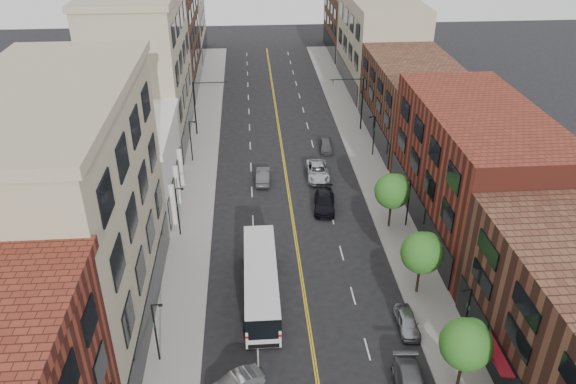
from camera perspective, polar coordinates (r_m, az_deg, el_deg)
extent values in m
cube|color=gray|center=(64.30, -9.09, 1.19)|extent=(4.00, 110.00, 0.15)
cube|color=gray|center=(65.54, 8.59, 1.81)|extent=(4.00, 110.00, 0.15)
cube|color=tan|center=(42.52, -21.41, -2.67)|extent=(10.00, 22.00, 18.00)
cube|color=silver|center=(60.08, -16.29, 2.41)|extent=(10.00, 14.00, 8.00)
cube|color=tan|center=(73.80, -14.52, 11.92)|extent=(10.00, 20.00, 18.00)
cube|color=#502C20|center=(93.22, -12.55, 14.78)|extent=(10.00, 20.00, 15.00)
cube|color=tan|center=(110.13, -11.55, 18.43)|extent=(10.00, 16.00, 20.00)
cube|color=maroon|center=(55.65, 18.43, 2.13)|extent=(10.00, 22.00, 12.00)
cube|color=#502C20|center=(74.14, 12.64, 8.95)|extent=(10.00, 20.00, 10.00)
cube|color=tan|center=(92.91, 9.26, 14.72)|extent=(10.00, 22.00, 14.00)
cube|color=#502C20|center=(112.27, 6.93, 16.63)|extent=(10.00, 18.00, 11.00)
cylinder|color=black|center=(40.71, 17.03, -17.23)|extent=(0.22, 0.22, 2.50)
sphere|color=#1F5E1A|center=(38.88, 17.61, -14.53)|extent=(3.40, 3.40, 3.40)
sphere|color=#1F5E1A|center=(38.98, 18.23, -13.50)|extent=(2.04, 2.04, 2.04)
cylinder|color=black|center=(47.61, 13.07, -8.62)|extent=(0.22, 0.22, 2.50)
sphere|color=#1F5E1A|center=(46.06, 13.44, -6.03)|extent=(3.40, 3.40, 3.40)
sphere|color=#1F5E1A|center=(46.23, 13.97, -5.19)|extent=(2.04, 2.04, 2.04)
cylinder|color=black|center=(55.47, 10.30, -2.29)|extent=(0.22, 0.22, 2.50)
sphere|color=#1F5E1A|center=(54.14, 10.54, 0.09)|extent=(3.40, 3.40, 3.40)
sphere|color=#1F5E1A|center=(54.36, 11.00, 0.78)|extent=(2.04, 2.04, 2.04)
cylinder|color=black|center=(40.97, -13.30, -13.76)|extent=(0.14, 0.14, 5.00)
cylinder|color=black|center=(39.27, -13.21, -11.10)|extent=(0.70, 0.10, 0.10)
cube|color=black|center=(39.26, -12.83, -11.15)|extent=(0.28, 0.14, 0.14)
cube|color=#19592D|center=(40.37, -13.45, -12.83)|extent=(0.04, 0.55, 0.35)
cylinder|color=black|center=(53.64, -11.12, -2.00)|extent=(0.14, 0.14, 5.00)
cylinder|color=black|center=(52.35, -11.00, 0.34)|extent=(0.70, 0.10, 0.10)
cube|color=black|center=(52.35, -10.72, 0.31)|extent=(0.28, 0.14, 0.14)
cube|color=#19592D|center=(53.18, -11.21, -1.17)|extent=(0.04, 0.55, 0.35)
cylinder|color=black|center=(67.74, -9.84, 5.08)|extent=(0.14, 0.14, 5.00)
cylinder|color=black|center=(66.72, -9.72, 7.05)|extent=(0.70, 0.10, 0.10)
cube|color=black|center=(66.72, -9.50, 7.02)|extent=(0.28, 0.14, 0.14)
cube|color=#19592D|center=(67.38, -9.90, 5.78)|extent=(0.04, 0.55, 0.35)
cylinder|color=black|center=(43.07, 17.67, -11.98)|extent=(0.14, 0.14, 5.00)
cylinder|color=black|center=(41.39, 17.74, -9.43)|extent=(0.70, 0.10, 0.10)
cube|color=black|center=(41.33, 17.40, -9.51)|extent=(0.28, 0.14, 0.14)
cube|color=#19592D|center=(42.50, 17.85, -11.07)|extent=(0.04, 0.55, 0.35)
cylinder|color=black|center=(55.26, 12.12, -1.11)|extent=(0.14, 0.14, 5.00)
cylinder|color=black|center=(53.96, 12.04, 1.16)|extent=(0.70, 0.10, 0.10)
cube|color=black|center=(53.92, 11.78, 1.11)|extent=(0.28, 0.14, 0.14)
cube|color=#19592D|center=(54.82, 12.22, -0.30)|extent=(0.04, 0.55, 0.35)
cylinder|color=black|center=(69.03, 8.72, 5.66)|extent=(0.14, 0.14, 5.00)
cylinder|color=black|center=(67.99, 8.59, 7.58)|extent=(0.70, 0.10, 0.10)
cube|color=black|center=(67.96, 8.38, 7.54)|extent=(0.28, 0.14, 0.14)
cube|color=#19592D|center=(68.68, 8.78, 6.34)|extent=(0.04, 0.55, 0.35)
cylinder|color=black|center=(74.68, -9.44, 8.39)|extent=(0.18, 0.18, 7.20)
cylinder|color=black|center=(73.36, -7.92, 10.95)|extent=(4.40, 0.12, 0.12)
imported|color=black|center=(73.39, -6.47, 10.72)|extent=(0.15, 0.18, 0.90)
cylinder|color=black|center=(75.85, 7.53, 8.87)|extent=(0.18, 0.18, 7.20)
cylinder|color=black|center=(74.32, 6.01, 11.31)|extent=(4.40, 0.12, 0.12)
imported|color=black|center=(74.16, 4.59, 11.01)|extent=(0.15, 0.18, 0.90)
cube|color=silver|center=(45.89, -2.77, -9.01)|extent=(2.61, 11.96, 2.89)
cube|color=black|center=(45.46, -2.80, -8.33)|extent=(2.65, 12.00, 1.05)
cube|color=#A70B0C|center=(46.08, -2.77, -9.30)|extent=(2.65, 12.00, 0.22)
cube|color=black|center=(41.19, -2.52, -13.94)|extent=(2.19, 0.06, 1.59)
cylinder|color=black|center=(43.64, -4.35, -13.53)|extent=(0.28, 0.96, 0.96)
cylinder|color=black|center=(43.66, -0.80, -13.40)|extent=(0.28, 0.96, 0.96)
cylinder|color=black|center=(49.76, -4.41, -7.26)|extent=(0.28, 0.96, 0.96)
cylinder|color=black|center=(49.78, -1.36, -7.15)|extent=(0.28, 0.96, 0.96)
imported|color=#A0A3A7|center=(39.66, -5.41, -18.86)|extent=(4.12, 3.06, 1.30)
imported|color=gray|center=(44.63, 12.01, -12.79)|extent=(1.56, 3.76, 1.27)
imported|color=#424146|center=(63.13, -2.56, 1.66)|extent=(1.74, 4.41, 1.43)
imported|color=black|center=(58.09, 3.72, -0.99)|extent=(2.75, 5.45, 1.52)
imported|color=silver|center=(64.04, 3.02, 2.12)|extent=(2.67, 5.53, 1.52)
imported|color=#4B4C51|center=(70.67, 3.89, 4.76)|extent=(1.90, 4.02, 1.33)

